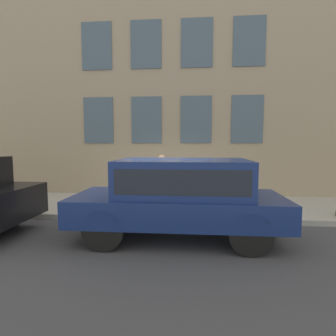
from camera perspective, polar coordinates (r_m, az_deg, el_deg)
ground_plane at (r=7.00m, az=-1.23°, el=-11.77°), size 80.00×80.00×0.00m
sidewalk at (r=8.46m, az=-0.11°, el=-8.25°), size 3.08×60.00×0.15m
building_facade at (r=10.43m, az=0.76°, el=23.50°), size 0.33×40.00×10.62m
fire_hydrant at (r=7.46m, az=1.41°, el=-6.38°), size 0.30×0.42×0.78m
person at (r=7.66m, az=-1.36°, el=-1.88°), size 0.38×0.25×1.58m
parked_truck_navy_near at (r=5.67m, az=2.65°, el=-5.42°), size 1.81×4.45×1.72m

